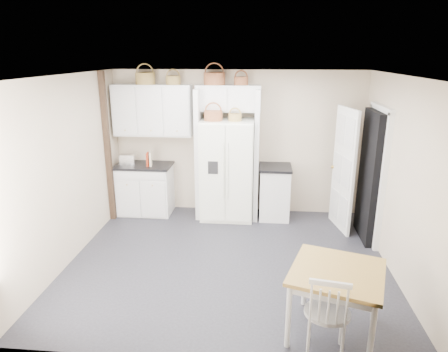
# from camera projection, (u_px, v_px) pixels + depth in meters

# --- Properties ---
(floor) EXTENTS (4.50, 4.50, 0.00)m
(floor) POSITION_uv_depth(u_px,v_px,m) (228.00, 260.00, 5.77)
(floor) COLOR #222129
(floor) RESTS_ON ground
(ceiling) EXTENTS (4.50, 4.50, 0.00)m
(ceiling) POSITION_uv_depth(u_px,v_px,m) (229.00, 76.00, 5.01)
(ceiling) COLOR white
(ceiling) RESTS_ON wall_back
(wall_back) EXTENTS (4.50, 0.00, 4.50)m
(wall_back) POSITION_uv_depth(u_px,v_px,m) (237.00, 143.00, 7.29)
(wall_back) COLOR #BDA68F
(wall_back) RESTS_ON floor
(wall_left) EXTENTS (0.00, 4.00, 4.00)m
(wall_left) POSITION_uv_depth(u_px,v_px,m) (68.00, 170.00, 5.59)
(wall_left) COLOR #BDA68F
(wall_left) RESTS_ON floor
(wall_right) EXTENTS (0.00, 4.00, 4.00)m
(wall_right) POSITION_uv_depth(u_px,v_px,m) (400.00, 179.00, 5.19)
(wall_right) COLOR #BDA68F
(wall_right) RESTS_ON floor
(refrigerator) EXTENTS (0.92, 0.74, 1.78)m
(refrigerator) POSITION_uv_depth(u_px,v_px,m) (227.00, 170.00, 7.10)
(refrigerator) COLOR white
(refrigerator) RESTS_ON floor
(base_cab_left) EXTENTS (0.96, 0.61, 0.89)m
(base_cab_left) POSITION_uv_depth(u_px,v_px,m) (145.00, 190.00, 7.41)
(base_cab_left) COLOR silver
(base_cab_left) RESTS_ON floor
(base_cab_right) EXTENTS (0.52, 0.63, 0.92)m
(base_cab_right) POSITION_uv_depth(u_px,v_px,m) (274.00, 193.00, 7.19)
(base_cab_right) COLOR silver
(base_cab_right) RESTS_ON floor
(dining_table) EXTENTS (1.14, 1.14, 0.75)m
(dining_table) POSITION_uv_depth(u_px,v_px,m) (335.00, 302.00, 4.17)
(dining_table) COLOR olive
(dining_table) RESTS_ON floor
(windsor_chair) EXTENTS (0.51, 0.48, 0.92)m
(windsor_chair) POSITION_uv_depth(u_px,v_px,m) (327.00, 312.00, 3.87)
(windsor_chair) COLOR silver
(windsor_chair) RESTS_ON floor
(counter_left) EXTENTS (1.00, 0.65, 0.04)m
(counter_left) POSITION_uv_depth(u_px,v_px,m) (144.00, 165.00, 7.27)
(counter_left) COLOR black
(counter_left) RESTS_ON base_cab_left
(counter_right) EXTENTS (0.56, 0.67, 0.04)m
(counter_right) POSITION_uv_depth(u_px,v_px,m) (275.00, 167.00, 7.05)
(counter_right) COLOR black
(counter_right) RESTS_ON base_cab_right
(toaster) EXTENTS (0.28, 0.17, 0.19)m
(toaster) POSITION_uv_depth(u_px,v_px,m) (127.00, 160.00, 7.23)
(toaster) COLOR silver
(toaster) RESTS_ON counter_left
(cookbook_red) EXTENTS (0.05, 0.16, 0.24)m
(cookbook_red) POSITION_uv_depth(u_px,v_px,m) (148.00, 159.00, 7.14)
(cookbook_red) COLOR maroon
(cookbook_red) RESTS_ON counter_left
(cookbook_cream) EXTENTS (0.07, 0.18, 0.26)m
(cookbook_cream) POSITION_uv_depth(u_px,v_px,m) (151.00, 159.00, 7.14)
(cookbook_cream) COLOR #C7B796
(cookbook_cream) RESTS_ON counter_left
(basket_upper_b) EXTENTS (0.34, 0.34, 0.20)m
(basket_upper_b) POSITION_uv_depth(u_px,v_px,m) (145.00, 78.00, 6.93)
(basket_upper_b) COLOR brown
(basket_upper_b) RESTS_ON upper_cabinet
(basket_upper_c) EXTENTS (0.26, 0.26, 0.15)m
(basket_upper_c) POSITION_uv_depth(u_px,v_px,m) (173.00, 80.00, 6.90)
(basket_upper_c) COLOR brown
(basket_upper_c) RESTS_ON upper_cabinet
(basket_bridge_a) EXTENTS (0.37, 0.37, 0.21)m
(basket_bridge_a) POSITION_uv_depth(u_px,v_px,m) (214.00, 79.00, 6.83)
(basket_bridge_a) COLOR brown
(basket_bridge_a) RESTS_ON bridge_cabinet
(basket_bridge_b) EXTENTS (0.24, 0.24, 0.14)m
(basket_bridge_b) POSITION_uv_depth(u_px,v_px,m) (241.00, 81.00, 6.80)
(basket_bridge_b) COLOR brown
(basket_bridge_b) RESTS_ON bridge_cabinet
(basket_fridge_a) EXTENTS (0.31, 0.31, 0.17)m
(basket_fridge_a) POSITION_uv_depth(u_px,v_px,m) (213.00, 116.00, 6.74)
(basket_fridge_a) COLOR brown
(basket_fridge_a) RESTS_ON refrigerator
(basket_fridge_b) EXTENTS (0.22, 0.22, 0.12)m
(basket_fridge_b) POSITION_uv_depth(u_px,v_px,m) (235.00, 117.00, 6.71)
(basket_fridge_b) COLOR brown
(basket_fridge_b) RESTS_ON refrigerator
(upper_cabinet) EXTENTS (1.40, 0.34, 0.90)m
(upper_cabinet) POSITION_uv_depth(u_px,v_px,m) (153.00, 110.00, 7.09)
(upper_cabinet) COLOR silver
(upper_cabinet) RESTS_ON wall_back
(bridge_cabinet) EXTENTS (1.12, 0.34, 0.45)m
(bridge_cabinet) POSITION_uv_depth(u_px,v_px,m) (228.00, 98.00, 6.90)
(bridge_cabinet) COLOR silver
(bridge_cabinet) RESTS_ON wall_back
(fridge_panel_left) EXTENTS (0.08, 0.60, 2.30)m
(fridge_panel_left) POSITION_uv_depth(u_px,v_px,m) (199.00, 154.00, 7.11)
(fridge_panel_left) COLOR silver
(fridge_panel_left) RESTS_ON floor
(fridge_panel_right) EXTENTS (0.08, 0.60, 2.30)m
(fridge_panel_right) POSITION_uv_depth(u_px,v_px,m) (257.00, 155.00, 7.02)
(fridge_panel_right) COLOR silver
(fridge_panel_right) RESTS_ON floor
(trim_post) EXTENTS (0.09, 0.09, 2.60)m
(trim_post) POSITION_uv_depth(u_px,v_px,m) (108.00, 148.00, 6.87)
(trim_post) COLOR black
(trim_post) RESTS_ON floor
(doorway_void) EXTENTS (0.18, 0.85, 2.05)m
(doorway_void) POSITION_uv_depth(u_px,v_px,m) (371.00, 177.00, 6.23)
(doorway_void) COLOR black
(doorway_void) RESTS_ON floor
(door_slab) EXTENTS (0.21, 0.79, 2.05)m
(door_slab) POSITION_uv_depth(u_px,v_px,m) (343.00, 170.00, 6.58)
(door_slab) COLOR white
(door_slab) RESTS_ON floor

